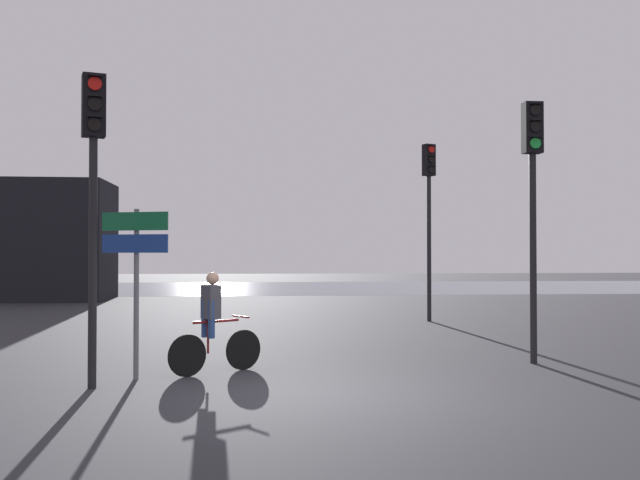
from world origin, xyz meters
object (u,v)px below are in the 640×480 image
at_px(direction_sign_post, 136,262).
at_px(traffic_light_far_right, 429,199).
at_px(traffic_light_near_left, 93,170).
at_px(cyclist, 213,322).
at_px(traffic_light_near_right, 533,182).

bearing_deg(direction_sign_post, traffic_light_far_right, -107.68).
bearing_deg(traffic_light_far_right, traffic_light_near_left, 30.84).
distance_m(direction_sign_post, cyclist, 1.56).
height_order(traffic_light_far_right, cyclist, traffic_light_far_right).
height_order(traffic_light_near_right, cyclist, traffic_light_near_right).
distance_m(traffic_light_near_right, traffic_light_near_left, 7.35).
height_order(traffic_light_near_left, cyclist, traffic_light_near_left).
height_order(traffic_light_far_right, direction_sign_post, traffic_light_far_right).
bearing_deg(direction_sign_post, traffic_light_near_right, -151.67).
bearing_deg(cyclist, direction_sign_post, -104.48).
relative_size(traffic_light_near_left, direction_sign_post, 1.72).
distance_m(traffic_light_far_right, direction_sign_post, 11.23).
bearing_deg(traffic_light_near_right, traffic_light_near_left, 12.56).
bearing_deg(traffic_light_near_right, traffic_light_far_right, -91.28).
xyz_separation_m(traffic_light_near_right, direction_sign_post, (-6.67, -0.99, -1.38)).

